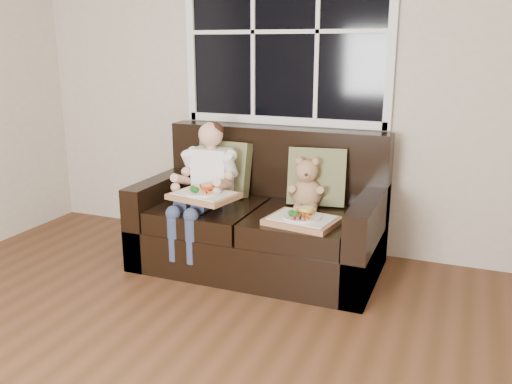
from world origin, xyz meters
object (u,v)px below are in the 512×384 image
at_px(loveseat, 262,223).
at_px(teddy_bear, 306,187).
at_px(tray_right, 302,219).
at_px(tray_left, 204,194).
at_px(child, 206,176).

bearing_deg(loveseat, teddy_bear, 7.26).
distance_m(loveseat, tray_right, 0.53).
bearing_deg(teddy_bear, tray_left, -162.31).
bearing_deg(teddy_bear, loveseat, 175.27).
bearing_deg(tray_left, tray_right, 12.16).
bearing_deg(tray_left, child, 124.27).
distance_m(tray_left, tray_right, 0.70).
bearing_deg(tray_right, loveseat, 151.89).
xyz_separation_m(child, teddy_bear, (0.70, 0.16, -0.05)).
height_order(child, tray_left, child).
xyz_separation_m(loveseat, tray_left, (-0.30, -0.31, 0.27)).
relative_size(child, teddy_bear, 2.38).
distance_m(teddy_bear, tray_left, 0.71).
xyz_separation_m(tray_left, tray_right, (0.70, 0.01, -0.09)).
xyz_separation_m(loveseat, child, (-0.38, -0.12, 0.34)).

